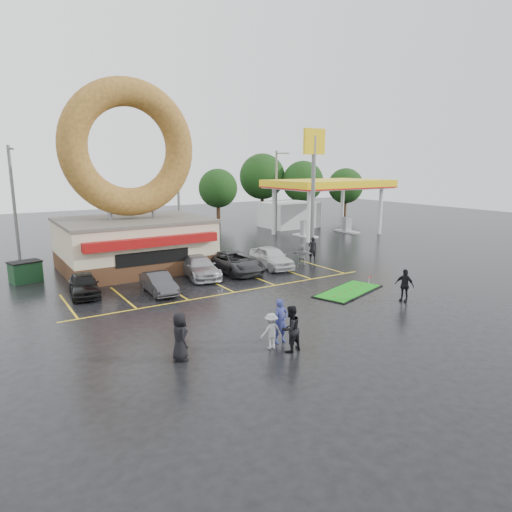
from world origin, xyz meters
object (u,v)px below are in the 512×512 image
car_dgrey (159,283)px  dumpster (26,272)px  gas_station (310,199)px  car_grey (234,262)px  car_white (271,257)px  streetlight_right (277,190)px  streetlight_mid (179,194)px  donut_shop (132,208)px  car_silver (199,267)px  streetlight_left (14,201)px  person_cameraman (404,285)px  person_blue (281,321)px  car_black (84,284)px  putting_green (349,291)px  shell_sign (314,166)px

car_dgrey → dumpster: (-6.41, 7.24, 0.03)m
dumpster → gas_station: bearing=0.7°
car_grey → car_white: (3.14, -0.12, 0.04)m
streetlight_right → car_grey: (-13.49, -14.07, -4.03)m
car_grey → car_white: car_white is taller
streetlight_right → car_grey: streetlight_right is taller
streetlight_mid → car_dgrey: 17.66m
donut_shop → streetlight_right: (19.00, 8.95, 0.32)m
gas_station → car_silver: size_ratio=2.79×
streetlight_left → person_cameraman: 29.11m
car_white → dumpster: size_ratio=2.57×
gas_station → car_dgrey: (-23.90, -15.26, -3.08)m
streetlight_left → car_white: 20.23m
streetlight_left → person_blue: bearing=-72.2°
streetlight_mid → car_dgrey: size_ratio=2.40×
streetlight_right → person_blue: streetlight_right is taller
gas_station → streetlight_right: (-4.00, 0.98, 1.08)m
car_silver → car_grey: size_ratio=0.91×
donut_shop → gas_station: donut_shop is taller
streetlight_mid → streetlight_right: (12.00, 1.00, 0.00)m
car_dgrey → person_cameraman: (11.08, -8.95, 0.31)m
streetlight_mid → person_cameraman: streetlight_mid is taller
gas_station → streetlight_left: bearing=-178.0°
donut_shop → streetlight_right: 21.00m
donut_shop → person_cameraman: bearing=-57.9°
streetlight_right → person_blue: 32.28m
person_cameraman → streetlight_mid: bearing=170.8°
car_black → person_blue: 13.28m
car_white → putting_green: (0.26, -7.93, -0.75)m
car_black → putting_green: car_black is taller
gas_station → car_silver: 24.13m
donut_shop → dumpster: donut_shop is taller
car_white → person_blue: size_ratio=2.38×
shell_sign → streetlight_mid: bearing=135.3°
donut_shop → streetlight_mid: donut_shop is taller
donut_shop → car_black: donut_shop is taller
person_cameraman → gas_station: bearing=135.4°
donut_shop → streetlight_left: donut_shop is taller
donut_shop → dumpster: size_ratio=7.50×
person_blue → car_silver: bearing=78.4°
streetlight_mid → person_cameraman: size_ratio=4.86×
car_silver → dumpster: car_silver is taller
donut_shop → shell_sign: (16.00, -0.97, 2.91)m
car_black → dumpster: car_black is taller
donut_shop → person_blue: 17.81m
person_blue → dumpster: bearing=112.7°
car_silver → person_blue: 12.64m
donut_shop → car_dgrey: 8.29m
car_black → car_dgrey: 4.31m
gas_station → streetlight_left: streetlight_left is taller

